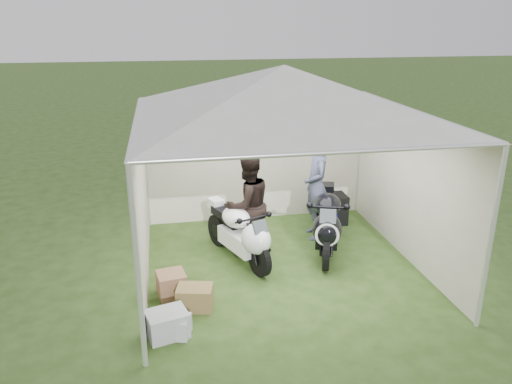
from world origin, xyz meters
TOP-DOWN VIEW (x-y plane):
  - ground at (0.00, 0.00)m, footprint 80.00×80.00m
  - canopy_tent at (-0.00, 0.03)m, footprint 5.66×5.66m
  - motorcycle_white at (-0.58, 0.24)m, footprint 0.87×1.70m
  - motorcycle_black at (0.81, 0.31)m, footprint 0.88×1.90m
  - paddock_stand at (1.10, 1.16)m, footprint 0.47×0.37m
  - person_dark_jacket at (-0.42, 0.52)m, footprint 0.98×0.88m
  - person_blue_jacket at (0.83, 0.95)m, footprint 0.48×0.69m
  - equipment_box at (1.29, 1.48)m, footprint 0.54×0.44m
  - crate_0 at (-1.75, -1.49)m, footprint 0.55×0.48m
  - crate_1 at (-1.67, -0.57)m, footprint 0.43×0.43m
  - crate_2 at (-1.65, -1.51)m, footprint 0.40×0.36m
  - crate_3 at (-1.38, -0.95)m, footprint 0.52×0.42m

SIDE VIEW (x-z plane):
  - ground at x=0.00m, z-range 0.00..0.00m
  - crate_2 at x=-1.65m, z-range 0.00..0.24m
  - crate_3 at x=-1.38m, z-range 0.00..0.30m
  - paddock_stand at x=1.10m, z-range 0.00..0.31m
  - crate_0 at x=-1.75m, z-range 0.00..0.31m
  - crate_1 at x=-1.67m, z-range 0.00..0.33m
  - equipment_box at x=1.29m, z-range 0.00..0.54m
  - motorcycle_white at x=-0.58m, z-range 0.05..0.93m
  - motorcycle_black at x=0.81m, z-range 0.06..1.02m
  - person_dark_jacket at x=-0.42m, z-range 0.00..1.65m
  - person_blue_jacket at x=0.83m, z-range 0.00..1.81m
  - canopy_tent at x=0.00m, z-range 1.08..4.08m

